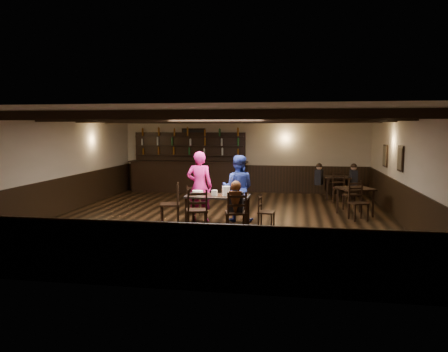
% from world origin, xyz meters
% --- Properties ---
extents(ground, '(10.00, 10.00, 0.00)m').
position_xyz_m(ground, '(0.00, 0.00, 0.00)').
color(ground, black).
rests_on(ground, ground).
extents(room_shell, '(9.02, 10.02, 2.71)m').
position_xyz_m(room_shell, '(0.01, 0.04, 1.75)').
color(room_shell, '#BFB29E').
rests_on(room_shell, ground).
extents(dining_table, '(1.53, 0.80, 0.75)m').
position_xyz_m(dining_table, '(0.06, -0.78, 0.67)').
color(dining_table, black).
rests_on(dining_table, ground).
extents(chair_near_left, '(0.58, 0.56, 1.00)m').
position_xyz_m(chair_near_left, '(-0.28, -1.55, 0.59)').
color(chair_near_left, black).
rests_on(chair_near_left, ground).
extents(chair_near_right, '(0.55, 0.53, 0.97)m').
position_xyz_m(chair_near_right, '(0.62, -1.59, 0.57)').
color(chair_near_right, black).
rests_on(chair_near_right, ground).
extents(chair_end_left, '(0.56, 0.58, 1.03)m').
position_xyz_m(chair_end_left, '(-1.02, -0.87, 0.60)').
color(chair_end_left, black).
rests_on(chair_end_left, ground).
extents(chair_end_right, '(0.40, 0.42, 0.80)m').
position_xyz_m(chair_end_right, '(1.16, -0.91, 0.47)').
color(chair_end_right, black).
rests_on(chair_end_right, ground).
extents(chair_far_pushed, '(0.46, 0.44, 0.79)m').
position_xyz_m(chair_far_pushed, '(-0.88, 0.57, 0.46)').
color(chair_far_pushed, black).
rests_on(chair_far_pushed, ground).
extents(woman_pink, '(0.67, 0.47, 1.78)m').
position_xyz_m(woman_pink, '(-0.51, -0.28, 0.89)').
color(woman_pink, '#FC2DA2').
rests_on(woman_pink, ground).
extents(man_blue, '(0.84, 0.66, 1.68)m').
position_xyz_m(man_blue, '(0.45, -0.11, 0.84)').
color(man_blue, navy).
rests_on(man_blue, ground).
extents(seated_person, '(0.31, 0.47, 0.77)m').
position_xyz_m(seated_person, '(0.60, -1.53, 0.80)').
color(seated_person, black).
rests_on(seated_person, ground).
extents(cake, '(0.33, 0.33, 0.10)m').
position_xyz_m(cake, '(-0.44, -0.77, 0.80)').
color(cake, white).
rests_on(cake, dining_table).
extents(plate_stack_a, '(0.15, 0.15, 0.14)m').
position_xyz_m(plate_stack_a, '(-0.01, -0.86, 0.82)').
color(plate_stack_a, white).
rests_on(plate_stack_a, dining_table).
extents(plate_stack_b, '(0.19, 0.19, 0.22)m').
position_xyz_m(plate_stack_b, '(0.25, -0.78, 0.86)').
color(plate_stack_b, white).
rests_on(plate_stack_b, dining_table).
extents(tea_light, '(0.04, 0.04, 0.06)m').
position_xyz_m(tea_light, '(0.16, -0.71, 0.78)').
color(tea_light, '#A5A8AD').
rests_on(tea_light, dining_table).
extents(salt_shaker, '(0.03, 0.03, 0.08)m').
position_xyz_m(salt_shaker, '(0.46, -0.89, 0.79)').
color(salt_shaker, silver).
rests_on(salt_shaker, dining_table).
extents(pepper_shaker, '(0.03, 0.03, 0.09)m').
position_xyz_m(pepper_shaker, '(0.42, -0.90, 0.80)').
color(pepper_shaker, '#A5A8AD').
rests_on(pepper_shaker, dining_table).
extents(drink_glass, '(0.06, 0.06, 0.09)m').
position_xyz_m(drink_glass, '(0.32, -0.69, 0.80)').
color(drink_glass, silver).
rests_on(drink_glass, dining_table).
extents(menu_red, '(0.30, 0.23, 0.00)m').
position_xyz_m(menu_red, '(0.54, -0.87, 0.75)').
color(menu_red, '#9A2E10').
rests_on(menu_red, dining_table).
extents(menu_blue, '(0.32, 0.25, 0.00)m').
position_xyz_m(menu_blue, '(0.55, -0.65, 0.75)').
color(menu_blue, '#0D1342').
rests_on(menu_blue, dining_table).
extents(bar_counter, '(4.39, 0.70, 2.20)m').
position_xyz_m(bar_counter, '(-2.04, 4.72, 0.73)').
color(bar_counter, black).
rests_on(bar_counter, ground).
extents(back_table_a, '(1.07, 1.07, 0.75)m').
position_xyz_m(back_table_a, '(3.49, 1.15, 0.65)').
color(back_table_a, black).
rests_on(back_table_a, ground).
extents(back_table_b, '(0.85, 0.85, 0.75)m').
position_xyz_m(back_table_b, '(3.26, 3.93, 0.65)').
color(back_table_b, black).
rests_on(back_table_b, ground).
extents(bg_patron_left, '(0.31, 0.40, 0.73)m').
position_xyz_m(bg_patron_left, '(2.66, 3.87, 0.83)').
color(bg_patron_left, black).
rests_on(bg_patron_left, ground).
extents(bg_patron_right, '(0.23, 0.36, 0.73)m').
position_xyz_m(bg_patron_right, '(3.77, 3.85, 0.83)').
color(bg_patron_right, black).
rests_on(bg_patron_right, ground).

